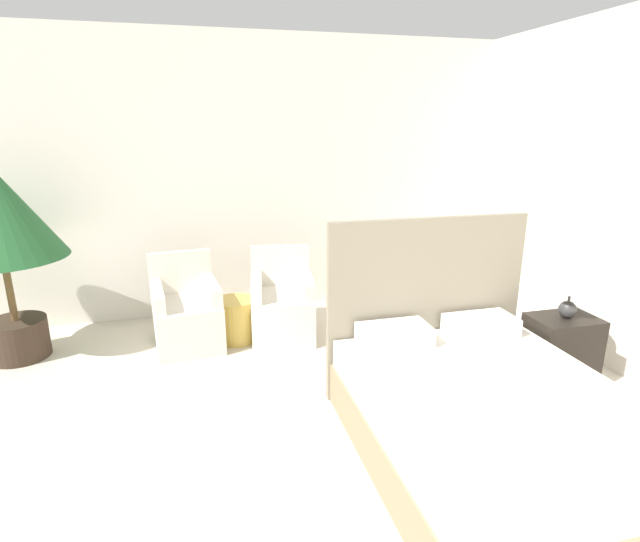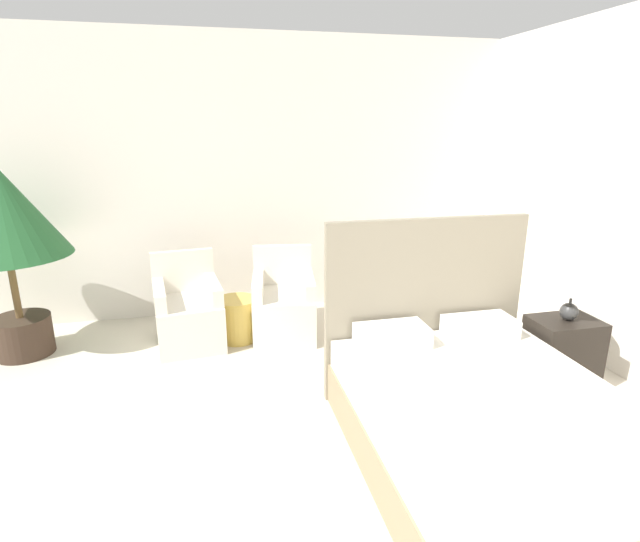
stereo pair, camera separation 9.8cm
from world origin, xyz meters
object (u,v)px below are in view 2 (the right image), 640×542
Objects in this scene: bed at (482,416)px; side_table at (237,319)px; nightstand at (561,354)px; table_lamp at (573,283)px; armchair_near_window_right at (284,308)px; armchair_near_window_left at (189,316)px; potted_palm at (2,222)px.

side_table is (-1.35, 2.14, -0.08)m from bed.
bed is 3.41× the size of nightstand.
armchair_near_window_right is at bearing 142.21° from table_lamp.
bed reaches higher than armchair_near_window_right.
armchair_near_window_right is at bearing 0.11° from side_table.
armchair_near_window_right is (0.90, -0.00, 0.00)m from armchair_near_window_left.
armchair_near_window_right is 0.46m from side_table.
nightstand is (1.06, 0.63, -0.00)m from bed.
armchair_near_window_right is 2.05× the size of side_table.
armchair_near_window_left is 3.23m from nightstand.
nightstand is at bearing -30.03° from armchair_near_window_right.
armchair_near_window_left is 2.05× the size of side_table.
nightstand is 1.35× the size of table_lamp.
armchair_near_window_right is at bearing -6.51° from armchair_near_window_left.
bed is at bearing -56.56° from armchair_near_window_left.
potted_palm is (-3.26, 2.25, 0.92)m from bed.
armchair_near_window_left is 1.74m from potted_palm.
armchair_near_window_left is (-1.80, 2.15, -0.01)m from bed.
table_lamp is at bearing -20.62° from potted_palm.
potted_palm reaches higher than table_lamp.
armchair_near_window_right is at bearing 142.20° from nightstand.
nightstand is 2.84m from side_table.
potted_palm is at bearing 145.31° from bed.
potted_palm is 4.70m from nightstand.
potted_palm is (-2.36, 0.11, 0.94)m from armchair_near_window_right.
table_lamp is (4.32, -1.63, -0.35)m from potted_palm.
armchair_near_window_left is 1.97× the size of table_lamp.
potted_palm is (-1.46, 0.11, 0.94)m from armchair_near_window_left.
bed is 2.32m from armchair_near_window_right.
armchair_near_window_left is 0.46m from side_table.
side_table is (0.45, -0.00, -0.07)m from armchair_near_window_left.
armchair_near_window_left and armchair_near_window_right have the same top height.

